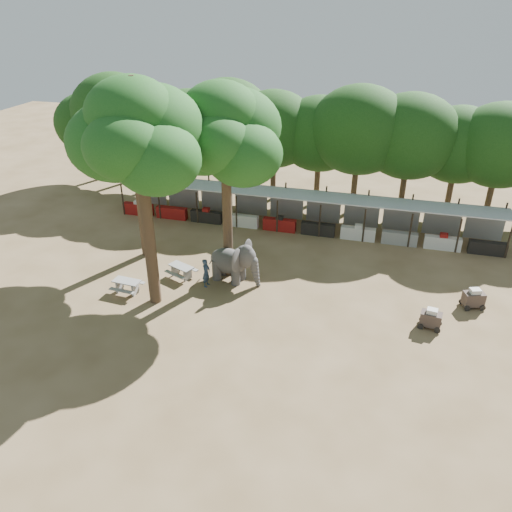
% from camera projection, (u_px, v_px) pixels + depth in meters
% --- Properties ---
extents(ground, '(100.00, 100.00, 0.00)m').
position_uv_depth(ground, '(249.00, 339.00, 24.86)').
color(ground, brown).
rests_on(ground, ground).
extents(vendor_stalls, '(28.00, 2.99, 2.80)m').
position_uv_depth(vendor_stalls, '(301.00, 213.00, 36.10)').
color(vendor_stalls, '#A9AAB1').
rests_on(vendor_stalls, ground).
extents(yard_tree_left, '(7.10, 6.90, 11.02)m').
position_uv_depth(yard_tree_left, '(132.00, 129.00, 29.27)').
color(yard_tree_left, '#332316').
rests_on(yard_tree_left, ground).
extents(yard_tree_center, '(7.10, 6.90, 12.04)m').
position_uv_depth(yard_tree_center, '(137.00, 136.00, 23.84)').
color(yard_tree_center, '#332316').
rests_on(yard_tree_center, ground).
extents(yard_tree_back, '(7.10, 6.90, 11.36)m').
position_uv_depth(yard_tree_back, '(224.00, 134.00, 26.86)').
color(yard_tree_back, '#332316').
rests_on(yard_tree_back, ground).
extents(backdrop_trees, '(46.46, 5.95, 8.33)m').
position_uv_depth(backdrop_trees, '(316.00, 136.00, 38.47)').
color(backdrop_trees, '#332316').
rests_on(backdrop_trees, ground).
extents(elephant, '(3.40, 2.53, 2.53)m').
position_uv_depth(elephant, '(235.00, 262.00, 29.35)').
color(elephant, '#3A3838').
rests_on(elephant, ground).
extents(handler, '(0.46, 0.66, 1.74)m').
position_uv_depth(handler, '(206.00, 273.00, 28.98)').
color(handler, '#26384C').
rests_on(handler, ground).
extents(picnic_table_near, '(1.67, 1.53, 0.78)m').
position_uv_depth(picnic_table_near, '(127.00, 285.00, 28.50)').
color(picnic_table_near, gray).
rests_on(picnic_table_near, ground).
extents(picnic_table_far, '(1.96, 1.88, 0.77)m').
position_uv_depth(picnic_table_far, '(181.00, 270.00, 30.05)').
color(picnic_table_far, gray).
rests_on(picnic_table_far, ground).
extents(cart_front, '(1.25, 0.91, 1.12)m').
position_uv_depth(cart_front, '(431.00, 318.00, 25.48)').
color(cart_front, '#342823').
rests_on(cart_front, ground).
extents(cart_back, '(1.37, 1.11, 1.16)m').
position_uv_depth(cart_back, '(474.00, 298.00, 27.12)').
color(cart_back, '#342823').
rests_on(cart_back, ground).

